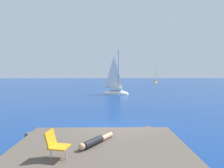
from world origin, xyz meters
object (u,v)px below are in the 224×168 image
at_px(sailboat_far, 156,82).
at_px(person_sunbather, 95,141).
at_px(beach_chair, 55,143).
at_px(sailboat_near, 116,92).

distance_m(sailboat_far, person_sunbather, 48.77).
bearing_deg(beach_chair, person_sunbather, 58.83).
height_order(sailboat_near, person_sunbather, sailboat_near).
xyz_separation_m(sailboat_near, beach_chair, (-2.81, -20.83, 0.64)).
height_order(sailboat_far, person_sunbather, sailboat_far).
relative_size(sailboat_near, sailboat_far, 1.54).
height_order(sailboat_far, beach_chair, sailboat_far).
distance_m(person_sunbather, beach_chair, 1.57).
height_order(sailboat_near, beach_chair, sailboat_near).
distance_m(sailboat_near, person_sunbather, 19.82).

